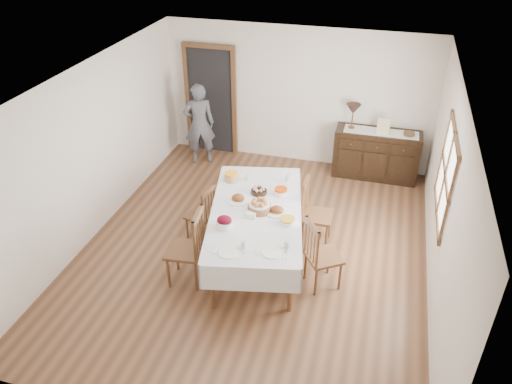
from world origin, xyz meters
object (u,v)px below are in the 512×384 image
(chair_right_near, at_px, (320,254))
(table_lamp, at_px, (353,110))
(chair_left_near, at_px, (189,247))
(sideboard, at_px, (376,154))
(chair_right_far, at_px, (314,212))
(person, at_px, (199,121))
(chair_left_far, at_px, (203,213))
(dining_table, at_px, (256,216))

(chair_right_near, distance_m, table_lamp, 3.33)
(chair_left_near, xyz_separation_m, sideboard, (2.22, 3.60, -0.11))
(chair_right_near, height_order, chair_right_far, chair_right_far)
(person, bearing_deg, table_lamp, 161.99)
(chair_right_far, height_order, person, person)
(chair_right_far, distance_m, table_lamp, 2.43)
(chair_left_far, xyz_separation_m, person, (-0.93, 2.34, 0.39))
(dining_table, relative_size, chair_right_near, 2.54)
(dining_table, bearing_deg, chair_right_far, 28.61)
(sideboard, bearing_deg, chair_right_far, -108.45)
(chair_left_far, distance_m, sideboard, 3.57)
(sideboard, height_order, table_lamp, table_lamp)
(chair_right_near, bearing_deg, chair_right_far, -18.81)
(sideboard, xyz_separation_m, table_lamp, (-0.50, 0.01, 0.81))
(chair_left_far, height_order, person, person)
(chair_right_near, relative_size, table_lamp, 2.26)
(chair_left_near, height_order, chair_right_far, chair_left_near)
(chair_right_near, height_order, sideboard, chair_right_near)
(dining_table, height_order, chair_left_near, chair_left_near)
(chair_left_near, bearing_deg, sideboard, 142.57)
(dining_table, relative_size, sideboard, 1.74)
(chair_left_far, height_order, chair_right_far, chair_right_far)
(chair_right_near, bearing_deg, table_lamp, -33.99)
(dining_table, bearing_deg, sideboard, 51.04)
(dining_table, distance_m, table_lamp, 3.12)
(chair_right_far, bearing_deg, dining_table, 130.44)
(chair_right_far, bearing_deg, person, 52.04)
(dining_table, relative_size, chair_left_far, 2.95)
(chair_left_near, bearing_deg, person, -167.40)
(chair_left_far, height_order, chair_right_near, chair_right_near)
(sideboard, bearing_deg, chair_left_far, -132.10)
(dining_table, distance_m, sideboard, 3.27)
(table_lamp, bearing_deg, person, -173.59)
(chair_left_far, bearing_deg, chair_right_near, 84.47)
(dining_table, xyz_separation_m, chair_right_near, (0.97, -0.33, -0.22))
(table_lamp, bearing_deg, chair_right_near, -90.27)
(chair_right_far, xyz_separation_m, sideboard, (0.76, 2.29, -0.08))
(dining_table, xyz_separation_m, table_lamp, (0.98, 2.92, 0.52))
(chair_left_near, height_order, sideboard, chair_left_near)
(person, bearing_deg, chair_left_near, 83.98)
(chair_right_far, bearing_deg, chair_left_far, 102.26)
(chair_left_far, relative_size, sideboard, 0.59)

